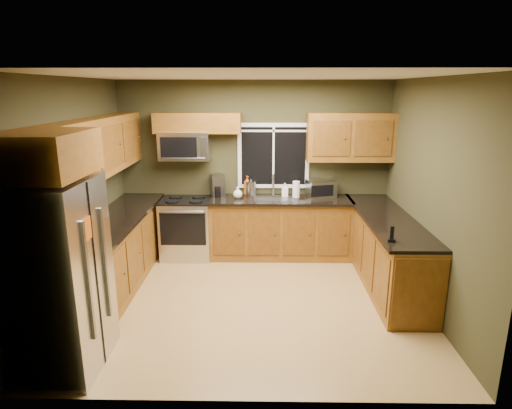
{
  "coord_description": "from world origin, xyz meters",
  "views": [
    {
      "loc": [
        0.13,
        -4.86,
        2.56
      ],
      "look_at": [
        0.05,
        0.35,
        1.15
      ],
      "focal_mm": 30.0,
      "sensor_mm": 36.0,
      "label": 1
    }
  ],
  "objects_px": {
    "coffee_maker": "(218,186)",
    "paper_towel_roll": "(296,189)",
    "soap_bottle_c": "(238,192)",
    "range": "(187,228)",
    "kettle": "(251,188)",
    "toaster_oven": "(321,189)",
    "soap_bottle_b": "(285,190)",
    "soap_bottle_a": "(247,186)",
    "refrigerator": "(57,277)",
    "cordless_phone": "(392,237)",
    "microwave": "(185,146)"
  },
  "relations": [
    {
      "from": "coffee_maker",
      "to": "paper_towel_roll",
      "type": "height_order",
      "value": "coffee_maker"
    },
    {
      "from": "soap_bottle_b",
      "to": "refrigerator",
      "type": "bearing_deg",
      "value": -126.97
    },
    {
      "from": "soap_bottle_a",
      "to": "coffee_maker",
      "type": "bearing_deg",
      "value": -172.28
    },
    {
      "from": "microwave",
      "to": "cordless_phone",
      "type": "xyz_separation_m",
      "value": [
        2.6,
        -2.02,
        -0.74
      ]
    },
    {
      "from": "paper_towel_roll",
      "to": "refrigerator",
      "type": "bearing_deg",
      "value": -129.73
    },
    {
      "from": "paper_towel_roll",
      "to": "cordless_phone",
      "type": "bearing_deg",
      "value": -65.63
    },
    {
      "from": "refrigerator",
      "to": "toaster_oven",
      "type": "height_order",
      "value": "refrigerator"
    },
    {
      "from": "coffee_maker",
      "to": "soap_bottle_c",
      "type": "height_order",
      "value": "coffee_maker"
    },
    {
      "from": "kettle",
      "to": "paper_towel_roll",
      "type": "height_order",
      "value": "kettle"
    },
    {
      "from": "refrigerator",
      "to": "soap_bottle_a",
      "type": "height_order",
      "value": "refrigerator"
    },
    {
      "from": "toaster_oven",
      "to": "soap_bottle_c",
      "type": "xyz_separation_m",
      "value": [
        -1.29,
        -0.12,
        -0.04
      ]
    },
    {
      "from": "kettle",
      "to": "soap_bottle_a",
      "type": "distance_m",
      "value": 0.08
    },
    {
      "from": "cordless_phone",
      "to": "range",
      "type": "bearing_deg",
      "value": 144.09
    },
    {
      "from": "kettle",
      "to": "cordless_phone",
      "type": "height_order",
      "value": "kettle"
    },
    {
      "from": "range",
      "to": "soap_bottle_b",
      "type": "xyz_separation_m",
      "value": [
        1.53,
        0.18,
        0.57
      ]
    },
    {
      "from": "range",
      "to": "soap_bottle_c",
      "type": "bearing_deg",
      "value": 2.18
    },
    {
      "from": "soap_bottle_a",
      "to": "soap_bottle_b",
      "type": "height_order",
      "value": "soap_bottle_a"
    },
    {
      "from": "refrigerator",
      "to": "coffee_maker",
      "type": "relative_size",
      "value": 5.43
    },
    {
      "from": "soap_bottle_c",
      "to": "paper_towel_roll",
      "type": "bearing_deg",
      "value": 4.71
    },
    {
      "from": "microwave",
      "to": "soap_bottle_b",
      "type": "xyz_separation_m",
      "value": [
        1.53,
        0.04,
        -0.69
      ]
    },
    {
      "from": "paper_towel_roll",
      "to": "soap_bottle_a",
      "type": "height_order",
      "value": "soap_bottle_a"
    },
    {
      "from": "coffee_maker",
      "to": "soap_bottle_a",
      "type": "bearing_deg",
      "value": 7.72
    },
    {
      "from": "soap_bottle_a",
      "to": "cordless_phone",
      "type": "relative_size",
      "value": 1.73
    },
    {
      "from": "microwave",
      "to": "soap_bottle_a",
      "type": "relative_size",
      "value": 2.48
    },
    {
      "from": "soap_bottle_a",
      "to": "refrigerator",
      "type": "bearing_deg",
      "value": -118.51
    },
    {
      "from": "range",
      "to": "kettle",
      "type": "relative_size",
      "value": 3.31
    },
    {
      "from": "coffee_maker",
      "to": "soap_bottle_c",
      "type": "distance_m",
      "value": 0.35
    },
    {
      "from": "cordless_phone",
      "to": "kettle",
      "type": "bearing_deg",
      "value": 127.81
    },
    {
      "from": "paper_towel_roll",
      "to": "soap_bottle_a",
      "type": "xyz_separation_m",
      "value": [
        -0.76,
        0.13,
        0.03
      ]
    },
    {
      "from": "range",
      "to": "soap_bottle_a",
      "type": "bearing_deg",
      "value": 13.77
    },
    {
      "from": "toaster_oven",
      "to": "soap_bottle_a",
      "type": "relative_size",
      "value": 1.56
    },
    {
      "from": "microwave",
      "to": "toaster_oven",
      "type": "height_order",
      "value": "microwave"
    },
    {
      "from": "soap_bottle_c",
      "to": "cordless_phone",
      "type": "xyz_separation_m",
      "value": [
        1.8,
        -1.91,
        -0.04
      ]
    },
    {
      "from": "cordless_phone",
      "to": "paper_towel_roll",
      "type": "bearing_deg",
      "value": 114.37
    },
    {
      "from": "soap_bottle_b",
      "to": "soap_bottle_a",
      "type": "bearing_deg",
      "value": 175.0
    },
    {
      "from": "microwave",
      "to": "cordless_phone",
      "type": "distance_m",
      "value": 3.37
    },
    {
      "from": "soap_bottle_a",
      "to": "cordless_phone",
      "type": "bearing_deg",
      "value": -51.85
    },
    {
      "from": "range",
      "to": "soap_bottle_b",
      "type": "height_order",
      "value": "soap_bottle_b"
    },
    {
      "from": "refrigerator",
      "to": "paper_towel_roll",
      "type": "height_order",
      "value": "refrigerator"
    },
    {
      "from": "refrigerator",
      "to": "paper_towel_roll",
      "type": "xyz_separation_m",
      "value": [
        2.39,
        2.87,
        0.17
      ]
    },
    {
      "from": "refrigerator",
      "to": "soap_bottle_b",
      "type": "relative_size",
      "value": 8.79
    },
    {
      "from": "range",
      "to": "paper_towel_roll",
      "type": "bearing_deg",
      "value": 3.52
    },
    {
      "from": "kettle",
      "to": "soap_bottle_a",
      "type": "height_order",
      "value": "soap_bottle_a"
    },
    {
      "from": "microwave",
      "to": "soap_bottle_c",
      "type": "relative_size",
      "value": 4.23
    },
    {
      "from": "coffee_maker",
      "to": "soap_bottle_a",
      "type": "relative_size",
      "value": 1.08
    },
    {
      "from": "refrigerator",
      "to": "soap_bottle_b",
      "type": "bearing_deg",
      "value": 53.03
    },
    {
      "from": "range",
      "to": "cordless_phone",
      "type": "distance_m",
      "value": 3.25
    },
    {
      "from": "soap_bottle_c",
      "to": "cordless_phone",
      "type": "distance_m",
      "value": 2.63
    },
    {
      "from": "range",
      "to": "kettle",
      "type": "height_order",
      "value": "kettle"
    },
    {
      "from": "soap_bottle_b",
      "to": "soap_bottle_c",
      "type": "xyz_separation_m",
      "value": [
        -0.73,
        -0.15,
        -0.01
      ]
    }
  ]
}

